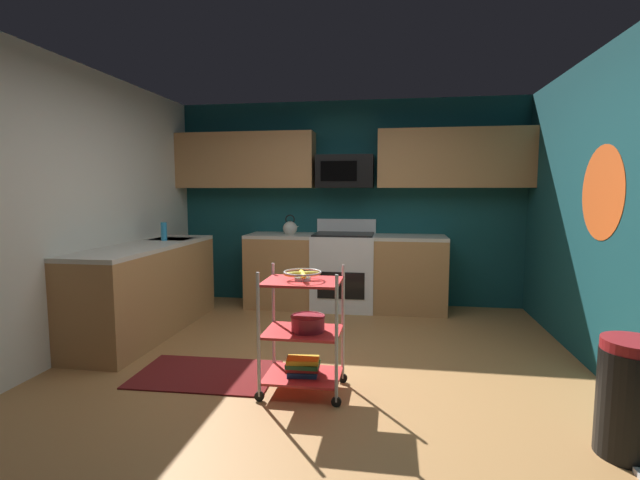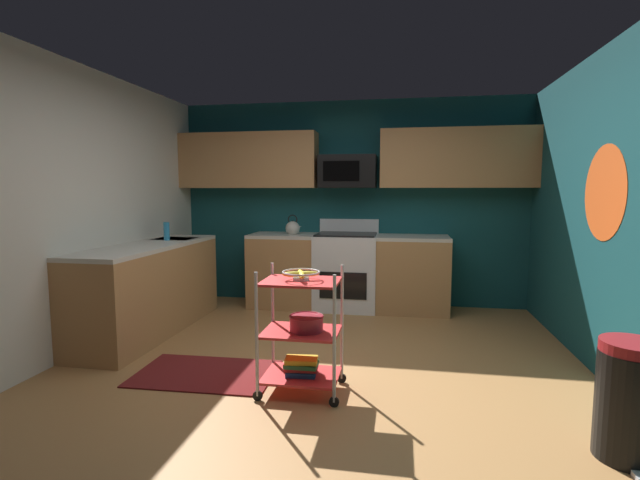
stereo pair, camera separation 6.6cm
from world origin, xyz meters
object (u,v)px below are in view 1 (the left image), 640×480
fruit_bowl (303,274)px  kettle (290,228)px  oven_range (344,270)px  mixing_bowl_large (308,323)px  microwave (345,172)px  book_stack (303,366)px  dish_soap_bottle (164,231)px  rolling_cart (303,331)px  trash_can (631,398)px

fruit_bowl → kettle: 2.54m
oven_range → mixing_bowl_large: bearing=-89.9°
oven_range → fruit_bowl: (-0.03, -2.46, 0.40)m
microwave → book_stack: microwave is taller
mixing_bowl_large → kettle: kettle is taller
kettle → dish_soap_bottle: bearing=-141.8°
rolling_cart → book_stack: bearing=180.0°
rolling_cart → fruit_bowl: bearing=82.9°
fruit_bowl → mixing_bowl_large: (0.04, -0.00, -0.36)m
fruit_bowl → mixing_bowl_large: 0.36m
book_stack → kettle: (-0.65, 2.46, 0.81)m
book_stack → trash_can: (1.95, -0.51, 0.14)m
microwave → mixing_bowl_large: microwave is taller
fruit_bowl → trash_can: bearing=-14.8°
microwave → fruit_bowl: size_ratio=2.57×
dish_soap_bottle → trash_can: 4.36m
mixing_bowl_large → book_stack: bearing=180.0°
book_stack → rolling_cart: bearing=0.0°
oven_range → kettle: 0.86m
mixing_bowl_large → kettle: bearing=105.6°
microwave → kettle: (-0.68, -0.11, -0.70)m
rolling_cart → kettle: 2.60m
oven_range → dish_soap_bottle: dish_soap_bottle is taller
microwave → trash_can: microwave is taller
trash_can → fruit_bowl: bearing=165.2°
fruit_bowl → book_stack: 0.69m
book_stack → dish_soap_bottle: bearing=140.8°
oven_range → fruit_bowl: bearing=-90.8°
mixing_bowl_large → dish_soap_bottle: (-1.89, 1.51, 0.50)m
mixing_bowl_large → dish_soap_bottle: dish_soap_bottle is taller
dish_soap_bottle → trash_can: bearing=-28.0°
book_stack → dish_soap_bottle: size_ratio=1.24×
fruit_bowl → kettle: size_ratio=1.03×
microwave → dish_soap_bottle: microwave is taller
microwave → book_stack: size_ratio=2.82×
oven_range → kettle: size_ratio=4.17×
mixing_bowl_large → book_stack: (-0.04, 0.00, -0.33)m
oven_range → fruit_bowl: oven_range is taller
trash_can → book_stack: bearing=165.2°
mixing_bowl_large → book_stack: size_ratio=1.01×
kettle → trash_can: (2.59, -2.97, -0.67)m
kettle → dish_soap_bottle: size_ratio=1.32×
fruit_bowl → mixing_bowl_large: size_ratio=1.08×
fruit_bowl → rolling_cart: bearing=-97.1°
rolling_cart → mixing_bowl_large: rolling_cart is taller
trash_can → oven_range: bearing=122.7°
rolling_cart → book_stack: 0.26m
book_stack → dish_soap_bottle: (-1.85, 1.51, 0.83)m
microwave → kettle: size_ratio=2.65×
oven_range → rolling_cart: oven_range is taller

